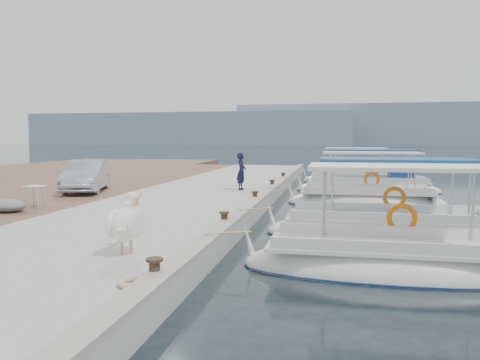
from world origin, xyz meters
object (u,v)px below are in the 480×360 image
object	(u,v)px
fishing_caique_d	(370,188)
parked_car	(86,176)
fishing_caique_a	(392,267)
fishing_caique_b	(387,233)
fishing_caique_e	(353,181)
fishing_caique_c	(366,202)
pelican	(127,223)
fisherman	(241,171)

from	to	relation	value
fishing_caique_d	parked_car	distance (m)	14.14
fishing_caique_a	fishing_caique_b	world-z (taller)	same
fishing_caique_e	fishing_caique_c	bearing A→B (deg)	-89.25
fishing_caique_c	pelican	distance (m)	12.89
fishing_caique_a	fishing_caique_e	bearing A→B (deg)	89.97
fishing_caique_c	fishing_caique_d	xyz separation A→B (m)	(0.53, 5.08, 0.06)
fishing_caique_c	fishing_caique_d	bearing A→B (deg)	84.01
fishing_caique_a	fisherman	distance (m)	11.79
fishing_caique_c	fisherman	world-z (taller)	fishing_caique_c
fishing_caique_a	pelican	distance (m)	5.49
fishing_caique_c	fishing_caique_e	distance (m)	10.40
fishing_caique_c	fishing_caique_e	world-z (taller)	same
fishing_caique_e	parked_car	world-z (taller)	fishing_caique_e
pelican	fishing_caique_a	bearing A→B (deg)	15.44
fisherman	fishing_caique_e	bearing A→B (deg)	-24.95
fishing_caique_a	fishing_caique_b	size ratio (longest dim) A/B	0.91
fishing_caique_c	pelican	bearing A→B (deg)	-114.65
fishing_caique_d	pelican	size ratio (longest dim) A/B	4.78
pelican	fisherman	bearing A→B (deg)	90.16
fisherman	parked_car	world-z (taller)	fisherman
fishing_caique_a	fisherman	world-z (taller)	fishing_caique_a
fishing_caique_b	fishing_caique_e	size ratio (longest dim) A/B	1.09
fishing_caique_a	fishing_caique_b	bearing A→B (deg)	85.32
pelican	parked_car	world-z (taller)	parked_car
pelican	fishing_caique_c	bearing A→B (deg)	65.35
fishing_caique_a	fishing_caique_d	distance (m)	15.34
fishing_caique_e	fishing_caique_d	bearing A→B (deg)	-82.82
fishing_caique_d	pelican	xyz separation A→B (m)	(-5.89, -16.76, 0.93)
fishing_caique_d	fisherman	distance (m)	7.73
fishing_caique_e	fisherman	world-z (taller)	fishing_caique_e
parked_car	fishing_caique_d	bearing A→B (deg)	11.06
fishing_caique_e	pelican	bearing A→B (deg)	-103.31
fishing_caique_e	parked_car	size ratio (longest dim) A/B	1.54
fishing_caique_b	fisherman	size ratio (longest dim) A/B	4.14
fishing_caique_d	fishing_caique_e	size ratio (longest dim) A/B	1.18
parked_car	fisherman	bearing A→B (deg)	-0.66
fishing_caique_c	fishing_caique_d	distance (m)	5.11
fishing_caique_d	fishing_caique_c	bearing A→B (deg)	-95.99
pelican	fisherman	world-z (taller)	fisherman
fishing_caique_a	fishing_caique_b	distance (m)	3.66
fishing_caique_a	pelican	size ratio (longest dim) A/B	4.04
fishing_caique_a	fishing_caique_d	size ratio (longest dim) A/B	0.84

